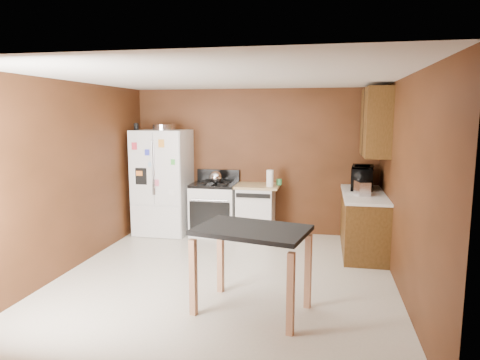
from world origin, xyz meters
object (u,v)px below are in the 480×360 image
(toaster, at_px, (362,188))
(gas_range, at_px, (215,208))
(green_canister, at_px, (279,182))
(refrigerator, at_px, (163,182))
(roasting_pan, at_px, (164,127))
(kettle, at_px, (216,177))
(paper_towel, at_px, (270,178))
(pen_cup, at_px, (136,127))
(microwave, at_px, (362,179))
(dishwasher, at_px, (256,210))
(island, at_px, (252,242))

(toaster, height_order, gas_range, same)
(green_canister, distance_m, gas_range, 1.20)
(refrigerator, bearing_deg, roasting_pan, -23.98)
(kettle, bearing_deg, paper_towel, -4.22)
(pen_cup, bearing_deg, refrigerator, 15.95)
(green_canister, distance_m, microwave, 1.35)
(paper_towel, distance_m, dishwasher, 0.64)
(pen_cup, xyz_separation_m, toaster, (3.71, -0.46, -0.86))
(roasting_pan, relative_size, green_canister, 3.82)
(roasting_pan, distance_m, paper_towel, 2.00)
(toaster, xyz_separation_m, refrigerator, (-3.30, 0.57, -0.10))
(microwave, relative_size, dishwasher, 0.67)
(kettle, relative_size, gas_range, 0.19)
(toaster, bearing_deg, green_canister, 137.18)
(kettle, xyz_separation_m, toaster, (2.36, -0.60, -0.01))
(roasting_pan, bearing_deg, gas_range, 5.67)
(roasting_pan, relative_size, kettle, 1.81)
(microwave, bearing_deg, pen_cup, 97.59)
(gas_range, bearing_deg, toaster, -14.81)
(toaster, bearing_deg, refrigerator, 156.32)
(refrigerator, xyz_separation_m, dishwasher, (1.63, 0.09, -0.45))
(roasting_pan, relative_size, refrigerator, 0.21)
(dishwasher, xyz_separation_m, island, (0.40, -2.80, 0.31))
(roasting_pan, relative_size, island, 0.30)
(roasting_pan, xyz_separation_m, refrigerator, (-0.05, 0.02, -0.95))
(pen_cup, height_order, kettle, pen_cup)
(island, bearing_deg, roasting_pan, 126.28)
(microwave, height_order, dishwasher, microwave)
(gas_range, bearing_deg, green_canister, 4.23)
(toaster, bearing_deg, roasting_pan, 156.58)
(paper_towel, bearing_deg, gas_range, 173.99)
(kettle, xyz_separation_m, island, (1.09, -2.75, -0.25))
(roasting_pan, xyz_separation_m, kettle, (0.89, 0.05, -0.84))
(microwave, bearing_deg, toaster, -178.26)
(paper_towel, distance_m, gas_range, 1.13)
(kettle, bearing_deg, gas_range, 137.24)
(microwave, height_order, gas_range, microwave)
(pen_cup, relative_size, paper_towel, 0.43)
(pen_cup, bearing_deg, green_canister, 6.08)
(green_canister, distance_m, refrigerator, 2.02)
(gas_range, bearing_deg, microwave, -2.27)
(dishwasher, bearing_deg, gas_range, -178.06)
(toaster, relative_size, microwave, 0.46)
(dishwasher, bearing_deg, green_canister, 8.52)
(refrigerator, bearing_deg, paper_towel, -1.27)
(kettle, bearing_deg, pen_cup, -173.97)
(green_canister, xyz_separation_m, island, (0.02, -2.86, -0.18))
(paper_towel, relative_size, gas_range, 0.25)
(kettle, relative_size, paper_towel, 0.77)
(paper_towel, xyz_separation_m, dishwasher, (-0.25, 0.13, -0.57))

